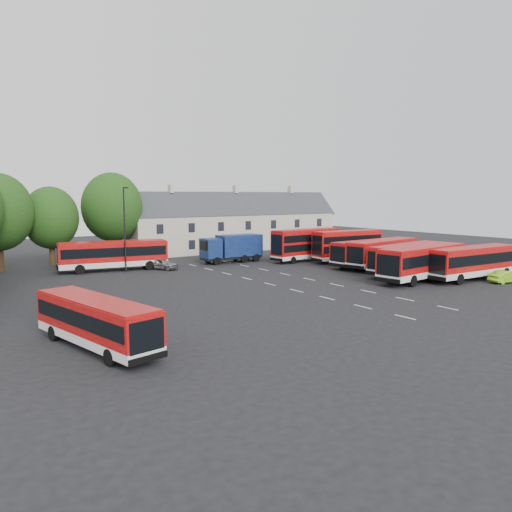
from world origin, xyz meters
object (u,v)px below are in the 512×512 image
object	(u,v)px
bus_dd_south	(347,244)
bus_west	(96,319)
silver_car	(162,264)
lime_car	(506,277)
lamppost	(125,227)
grit_bin	(493,277)
bus_row_a	(473,260)
box_truck	(232,247)

from	to	relation	value
bus_dd_south	bus_west	size ratio (longest dim) A/B	0.97
silver_car	lime_car	xyz separation A→B (m)	(23.99, -27.48, -0.05)
silver_car	lamppost	bearing A→B (deg)	141.78
grit_bin	lime_car	bearing A→B (deg)	-98.49
bus_row_a	lamppost	distance (m)	37.03
silver_car	grit_bin	bearing A→B (deg)	-77.47
bus_row_a	grit_bin	bearing A→B (deg)	-51.25
bus_row_a	grit_bin	xyz separation A→B (m)	(1.16, -1.58, -1.62)
grit_bin	lamppost	bearing A→B (deg)	136.74
bus_row_a	lamppost	world-z (taller)	lamppost
bus_dd_south	bus_west	distance (m)	42.17
box_truck	lamppost	world-z (taller)	lamppost
lamppost	silver_car	bearing A→B (deg)	-7.86
bus_row_a	lime_car	bearing A→B (deg)	-69.97
bus_dd_south	grit_bin	size ratio (longest dim) A/B	12.75
bus_dd_south	lamppost	size ratio (longest dim) A/B	1.06
grit_bin	silver_car	bearing A→B (deg)	132.89
bus_row_a	silver_car	distance (m)	33.64
bus_dd_south	grit_bin	distance (m)	18.88
box_truck	lime_car	bearing A→B (deg)	-62.12
bus_west	bus_dd_south	bearing A→B (deg)	-75.70
lime_car	grit_bin	size ratio (longest dim) A/B	4.71
box_truck	lime_car	world-z (taller)	box_truck
bus_dd_south	box_truck	xyz separation A→B (m)	(-12.46, 8.00, -0.33)
bus_row_a	lime_car	size ratio (longest dim) A/B	3.25
box_truck	silver_car	distance (m)	10.13
box_truck	grit_bin	size ratio (longest dim) A/B	10.30
bus_west	grit_bin	world-z (taller)	bus_west
silver_car	lamppost	world-z (taller)	lamppost
bus_west	lime_car	xyz separation A→B (m)	(39.51, -1.86, -1.09)
grit_bin	bus_west	bearing A→B (deg)	179.37
bus_west	lime_car	bearing A→B (deg)	-104.06
bus_row_a	lime_car	world-z (taller)	bus_row_a
grit_bin	box_truck	bearing A→B (deg)	117.97
silver_car	grit_bin	size ratio (longest dim) A/B	4.92
bus_dd_south	silver_car	distance (m)	23.71
silver_car	lime_car	size ratio (longest dim) A/B	1.05
bus_west	silver_car	distance (m)	29.97
box_truck	lime_car	distance (m)	31.43
bus_row_a	grit_bin	size ratio (longest dim) A/B	15.29
bus_dd_south	bus_row_a	bearing A→B (deg)	-83.46
bus_dd_south	box_truck	size ratio (longest dim) A/B	1.24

